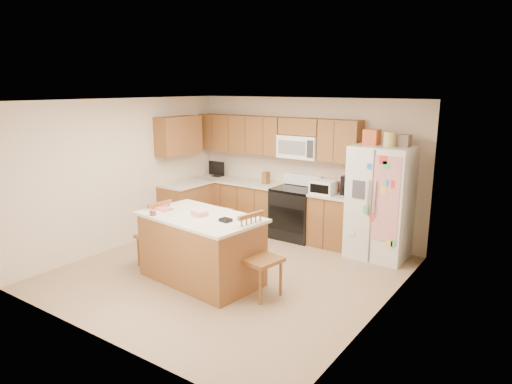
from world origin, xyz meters
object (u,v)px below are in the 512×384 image
Objects in this scene: refrigerator at (380,201)px; windsor_chair_right at (260,258)px; windsor_chair_back at (228,236)px; windsor_chair_left at (155,235)px; island at (201,248)px; stove at (295,212)px.

refrigerator is 2.42m from windsor_chair_right.
windsor_chair_back is 0.85× the size of windsor_chair_right.
refrigerator is at bearing 71.14° from windsor_chair_right.
windsor_chair_back is at bearing 148.11° from windsor_chair_right.
windsor_chair_right is at bearing -108.86° from refrigerator.
windsor_chair_left is at bearing -139.11° from windsor_chair_back.
island is 0.71m from windsor_chair_back.
refrigerator is 1.88× the size of windsor_chair_right.
island is at bearing -83.10° from windsor_chair_back.
island is 1.98× the size of windsor_chair_back.
windsor_chair_left is 1.87m from windsor_chair_right.
stove is at bearing 177.70° from refrigerator.
island is 0.92m from windsor_chair_left.
refrigerator is 2.20× the size of windsor_chair_back.
island is at bearing -93.72° from stove.
island is 1.77× the size of windsor_chair_left.
stove reaches higher than windsor_chair_left.
windsor_chair_left is at bearing -138.65° from refrigerator.
stove is 2.62m from windsor_chair_left.
refrigerator is at bearing -2.30° from stove.
refrigerator is (1.57, -0.06, 0.45)m from stove.
windsor_chair_left is (-1.07, -2.39, 0.02)m from stove.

